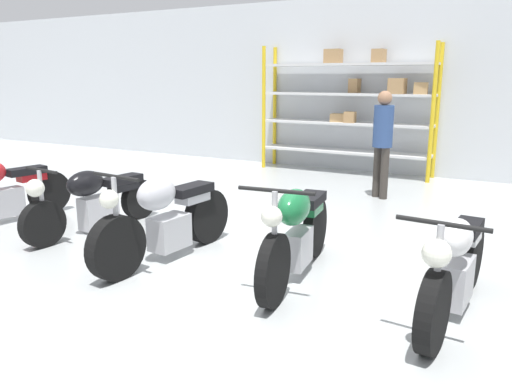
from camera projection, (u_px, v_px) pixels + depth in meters
The scene contains 9 objects.
ground_plane at pixel (239, 261), 5.49m from camera, with size 30.00×30.00×0.00m, color #B2B7B7.
back_wall at pixel (383, 86), 10.24m from camera, with size 30.00×0.08×3.60m.
shelving_rack at pixel (350, 104), 10.26m from camera, with size 3.62×0.63×2.62m.
motorcycle_red at pixel (0, 192), 6.83m from camera, with size 0.73×2.02×1.00m.
motorcycle_black at pixel (94, 200), 6.47m from camera, with size 0.59×2.08×0.94m.
motorcycle_silver at pixel (166, 219), 5.47m from camera, with size 0.63×2.06×1.06m.
motorcycle_green at pixel (297, 231), 4.92m from camera, with size 0.69×2.04×1.05m.
motorcycle_white at pixel (455, 267), 4.15m from camera, with size 0.65×2.05×0.99m.
person_browsing at pixel (383, 135), 8.15m from camera, with size 0.44×0.44×1.77m.
Camera 1 is at (2.59, -4.49, 1.98)m, focal length 35.00 mm.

